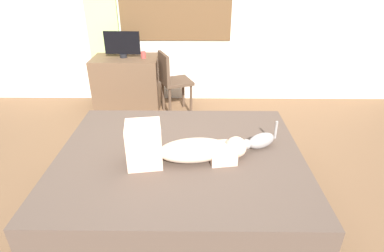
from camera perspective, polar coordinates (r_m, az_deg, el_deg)
The scene contains 9 objects.
ground_plane at distance 2.84m, azimuth -2.06°, elevation -13.71°, with size 16.00×16.00×0.00m, color brown.
bed at distance 2.69m, azimuth -2.20°, elevation -9.62°, with size 2.05×1.71×0.50m.
person_lying at distance 2.40m, azimuth -1.99°, elevation -4.08°, with size 0.94×0.38×0.34m.
cat at distance 2.64m, azimuth 12.32°, elevation -2.70°, with size 0.32×0.23×0.21m.
desk at distance 4.54m, azimuth -11.78°, elevation 7.76°, with size 0.90×0.56×0.74m.
tv_monitor at distance 4.39m, azimuth -12.74°, elevation 14.53°, with size 0.48×0.10×0.35m.
cup at distance 4.33m, azimuth -8.95°, elevation 12.83°, with size 0.06×0.06×0.09m, color #B23D38.
chair_by_desk at distance 4.20m, azimuth -3.81°, elevation 8.67°, with size 0.50×0.50×0.86m.
curtain_left at distance 4.67m, azimuth -16.43°, elevation 19.41°, with size 0.44×0.06×2.57m, color #ADCC75.
Camera 1 is at (0.12, -2.12, 1.88)m, focal length 28.93 mm.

